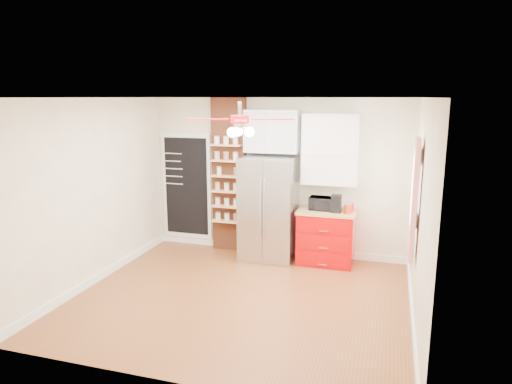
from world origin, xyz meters
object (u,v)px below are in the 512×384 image
(fridge, at_px, (269,208))
(red_cabinet, at_px, (326,237))
(toaster_oven, at_px, (321,203))
(coffee_maker, at_px, (336,204))
(canister_left, at_px, (348,209))
(pantry_jar_oats, at_px, (219,171))
(ceiling_fan, at_px, (240,120))

(fridge, bearing_deg, red_cabinet, 2.95)
(toaster_oven, relative_size, coffee_maker, 1.42)
(toaster_oven, xyz_separation_m, coffee_maker, (0.25, -0.06, 0.03))
(red_cabinet, relative_size, coffee_maker, 3.46)
(fridge, height_order, coffee_maker, fridge)
(red_cabinet, xyz_separation_m, coffee_maker, (0.15, -0.06, 0.58))
(coffee_maker, relative_size, canister_left, 1.86)
(pantry_jar_oats, bearing_deg, ceiling_fan, -61.01)
(coffee_maker, xyz_separation_m, pantry_jar_oats, (-2.06, 0.15, 0.41))
(toaster_oven, height_order, coffee_maker, coffee_maker)
(canister_left, height_order, pantry_jar_oats, pantry_jar_oats)
(toaster_oven, xyz_separation_m, pantry_jar_oats, (-1.81, 0.09, 0.44))
(toaster_oven, distance_m, pantry_jar_oats, 1.86)
(red_cabinet, distance_m, ceiling_fan, 2.75)
(ceiling_fan, bearing_deg, pantry_jar_oats, 118.99)
(red_cabinet, relative_size, canister_left, 6.43)
(coffee_maker, bearing_deg, canister_left, -18.49)
(canister_left, bearing_deg, pantry_jar_oats, 174.68)
(fridge, xyz_separation_m, coffee_maker, (1.12, -0.01, 0.16))
(red_cabinet, height_order, canister_left, canister_left)
(pantry_jar_oats, bearing_deg, canister_left, -5.32)
(fridge, distance_m, toaster_oven, 0.89)
(red_cabinet, bearing_deg, coffee_maker, -20.48)
(fridge, xyz_separation_m, red_cabinet, (0.97, 0.05, -0.42))
(ceiling_fan, relative_size, toaster_oven, 3.63)
(coffee_maker, xyz_separation_m, canister_left, (0.19, -0.06, -0.06))
(fridge, distance_m, pantry_jar_oats, 1.10)
(coffee_maker, distance_m, pantry_jar_oats, 2.10)
(red_cabinet, bearing_deg, pantry_jar_oats, 177.20)
(red_cabinet, relative_size, ceiling_fan, 0.67)
(toaster_oven, bearing_deg, coffee_maker, -12.18)
(fridge, relative_size, toaster_oven, 4.54)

